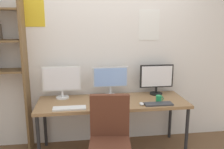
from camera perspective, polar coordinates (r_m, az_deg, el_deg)
name	(u,v)px	position (r m, az deg, el deg)	size (l,w,h in m)	color
wall_back	(109,55)	(3.50, -0.84, 4.68)	(4.38, 0.11, 2.60)	silver
desk	(113,105)	(3.24, 0.12, -7.18)	(1.98, 0.68, 0.74)	#936D47
office_chair	(110,149)	(2.76, -0.52, -17.38)	(0.52, 0.52, 0.99)	#2D2D33
monitor_left	(62,81)	(3.34, -11.87, -1.48)	(0.51, 0.18, 0.44)	silver
monitor_center	(110,79)	(3.35, -0.38, -1.17)	(0.50, 0.18, 0.42)	silver
monitor_right	(157,78)	(3.50, 10.56, -0.84)	(0.49, 0.18, 0.44)	black
keyboard_left	(69,108)	(2.98, -10.10, -7.89)	(0.40, 0.13, 0.02)	silver
keyboard_right	(158,104)	(3.13, 11.00, -6.89)	(0.36, 0.13, 0.02)	#38383D
computer_mouse	(142,104)	(3.08, 7.05, -6.93)	(0.06, 0.10, 0.03)	silver
laptop_closed	(112,103)	(3.11, -0.10, -6.75)	(0.32, 0.22, 0.02)	silver
coffee_mug	(159,99)	(3.22, 11.11, -5.68)	(0.11, 0.08, 0.09)	#1E8C4C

